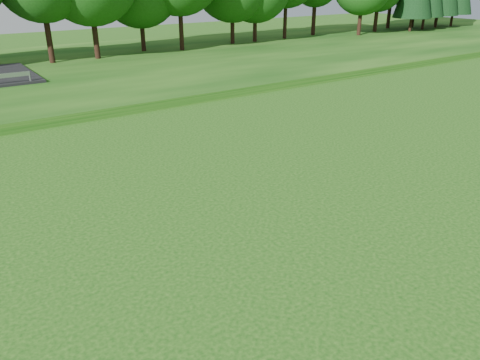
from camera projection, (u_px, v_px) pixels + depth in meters
berm at (164, 61)px, 44.20m from camera, size 130.00×30.00×0.60m
walking_path at (250, 91)px, 33.77m from camera, size 130.00×1.60×0.04m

